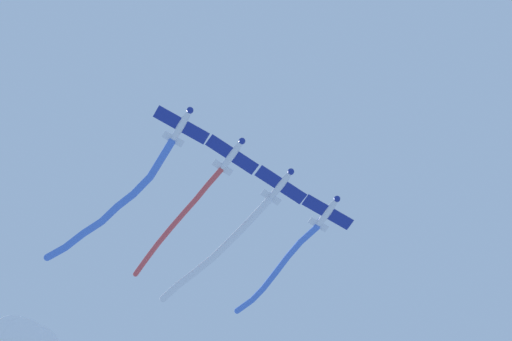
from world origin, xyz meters
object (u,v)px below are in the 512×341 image
object	(u,v)px
airplane_left_wing	(232,155)
airplane_right_wing	(281,185)
airplane_lead	(181,125)
airplane_slot	(328,212)

from	to	relation	value
airplane_left_wing	airplane_right_wing	size ratio (longest dim) A/B	1.00
airplane_left_wing	airplane_right_wing	world-z (taller)	airplane_left_wing
airplane_lead	airplane_left_wing	world-z (taller)	airplane_left_wing
airplane_left_wing	airplane_right_wing	distance (m)	7.33
airplane_right_wing	airplane_slot	xyz separation A→B (m)	(-7.22, 1.22, 0.30)
airplane_lead	airplane_left_wing	bearing A→B (deg)	92.07
airplane_left_wing	airplane_lead	bearing A→B (deg)	-92.17
airplane_left_wing	airplane_slot	size ratio (longest dim) A/B	1.00
airplane_slot	airplane_lead	bearing A→B (deg)	-88.68
airplane_right_wing	airplane_left_wing	bearing A→B (deg)	-92.02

